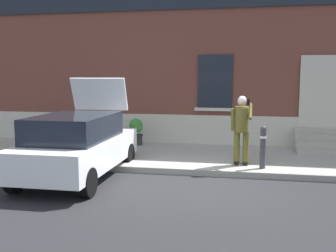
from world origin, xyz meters
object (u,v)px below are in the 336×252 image
Objects in this scene: bollard_near_person at (263,146)px; person_on_phone at (242,126)px; planter_cream at (57,129)px; hatchback_car_white at (78,144)px; planter_charcoal at (136,131)px.

person_on_phone is (-0.52, 0.24, 0.44)m from bollard_near_person.
person_on_phone reaches higher than planter_cream.
person_on_phone is 6.51m from planter_cream.
bollard_near_person is 1.22× the size of planter_cream.
hatchback_car_white is 4.74× the size of planter_charcoal.
hatchback_car_white is 4.01m from person_on_phone.
person_on_phone is at bearing -20.15° from planter_cream.
planter_cream is 2.71m from planter_charcoal.
bollard_near_person reaches higher than planter_cream.
planter_charcoal is at bearing 146.18° from bollard_near_person.
hatchback_car_white is at bearing -170.73° from person_on_phone.
hatchback_car_white reaches higher than planter_cream.
planter_charcoal is at bearing 84.71° from hatchback_car_white.
bollard_near_person is (4.26, 1.17, -0.09)m from hatchback_car_white.
person_on_phone is at bearing 155.37° from bollard_near_person.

